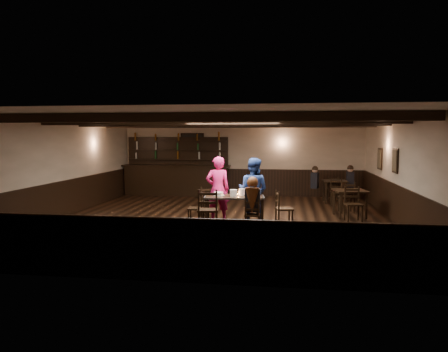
# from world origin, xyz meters

# --- Properties ---
(ground) EXTENTS (10.00, 10.00, 0.00)m
(ground) POSITION_xyz_m (0.00, 0.00, 0.00)
(ground) COLOR black
(ground) RESTS_ON ground
(room_shell) EXTENTS (9.02, 10.02, 2.71)m
(room_shell) POSITION_xyz_m (0.01, 0.04, 1.75)
(room_shell) COLOR beige
(room_shell) RESTS_ON ground
(dining_table) EXTENTS (1.55, 0.90, 0.75)m
(dining_table) POSITION_xyz_m (0.40, -0.67, 0.66)
(dining_table) COLOR black
(dining_table) RESTS_ON ground
(chair_near_left) EXTENTS (0.54, 0.52, 1.02)m
(chair_near_left) POSITION_xyz_m (-0.12, -1.50, 0.59)
(chair_near_left) COLOR black
(chair_near_left) RESTS_ON ground
(chair_near_right) EXTENTS (0.36, 0.35, 0.77)m
(chair_near_right) POSITION_xyz_m (0.90, -1.29, 0.45)
(chair_near_right) COLOR black
(chair_near_right) RESTS_ON ground
(chair_end_left) EXTENTS (0.41, 0.43, 0.87)m
(chair_end_left) POSITION_xyz_m (-0.48, -0.76, 0.51)
(chair_end_left) COLOR black
(chair_end_left) RESTS_ON ground
(chair_end_right) EXTENTS (0.48, 0.49, 0.89)m
(chair_end_right) POSITION_xyz_m (1.55, -0.60, 0.52)
(chair_end_right) COLOR black
(chair_end_right) RESTS_ON ground
(chair_far_pushed) EXTENTS (0.41, 0.39, 0.81)m
(chair_far_pushed) POSITION_xyz_m (-0.53, 0.57, 0.47)
(chair_far_pushed) COLOR black
(chair_far_pushed) RESTS_ON ground
(woman_pink) EXTENTS (0.72, 0.58, 1.71)m
(woman_pink) POSITION_xyz_m (-0.10, -0.18, 0.85)
(woman_pink) COLOR #DC2066
(woman_pink) RESTS_ON ground
(man_blue) EXTENTS (0.98, 0.86, 1.68)m
(man_blue) POSITION_xyz_m (0.83, -0.19, 0.84)
(man_blue) COLOR navy
(man_blue) RESTS_ON ground
(seated_person) EXTENTS (0.35, 0.53, 0.86)m
(seated_person) POSITION_xyz_m (0.90, -1.24, 0.85)
(seated_person) COLOR black
(seated_person) RESTS_ON ground
(cake) EXTENTS (0.28, 0.28, 0.09)m
(cake) POSITION_xyz_m (-0.00, -0.65, 0.79)
(cake) COLOR white
(cake) RESTS_ON dining_table
(plate_stack_a) EXTENTS (0.18, 0.18, 0.17)m
(plate_stack_a) POSITION_xyz_m (0.39, -0.73, 0.84)
(plate_stack_a) COLOR white
(plate_stack_a) RESTS_ON dining_table
(plate_stack_b) EXTENTS (0.15, 0.15, 0.18)m
(plate_stack_b) POSITION_xyz_m (0.57, -0.57, 0.84)
(plate_stack_b) COLOR white
(plate_stack_b) RESTS_ON dining_table
(tea_light) EXTENTS (0.05, 0.05, 0.06)m
(tea_light) POSITION_xyz_m (0.47, -0.60, 0.78)
(tea_light) COLOR #A5A8AD
(tea_light) RESTS_ON dining_table
(salt_shaker) EXTENTS (0.03, 0.03, 0.08)m
(salt_shaker) POSITION_xyz_m (0.80, -0.69, 0.79)
(salt_shaker) COLOR silver
(salt_shaker) RESTS_ON dining_table
(pepper_shaker) EXTENTS (0.03, 0.03, 0.08)m
(pepper_shaker) POSITION_xyz_m (0.84, -0.68, 0.79)
(pepper_shaker) COLOR #A5A8AD
(pepper_shaker) RESTS_ON dining_table
(drink_glass) EXTENTS (0.06, 0.06, 0.10)m
(drink_glass) POSITION_xyz_m (0.62, -0.50, 0.80)
(drink_glass) COLOR silver
(drink_glass) RESTS_ON dining_table
(menu_red) EXTENTS (0.30, 0.21, 0.00)m
(menu_red) POSITION_xyz_m (0.87, -0.71, 0.75)
(menu_red) COLOR maroon
(menu_red) RESTS_ON dining_table
(menu_blue) EXTENTS (0.28, 0.21, 0.00)m
(menu_blue) POSITION_xyz_m (0.89, -0.51, 0.75)
(menu_blue) COLOR #101053
(menu_blue) RESTS_ON dining_table
(bar_counter) EXTENTS (4.08, 0.70, 2.20)m
(bar_counter) POSITION_xyz_m (-2.46, 4.72, 0.73)
(bar_counter) COLOR black
(bar_counter) RESTS_ON ground
(back_table_a) EXTENTS (0.96, 0.96, 0.75)m
(back_table_a) POSITION_xyz_m (3.42, 1.01, 0.65)
(back_table_a) COLOR black
(back_table_a) RESTS_ON ground
(back_table_b) EXTENTS (0.81, 0.81, 0.75)m
(back_table_b) POSITION_xyz_m (3.29, 3.64, 0.65)
(back_table_b) COLOR black
(back_table_b) RESTS_ON ground
(bg_patron_left) EXTENTS (0.31, 0.41, 0.75)m
(bg_patron_left) POSITION_xyz_m (2.63, 3.74, 0.84)
(bg_patron_left) COLOR black
(bg_patron_left) RESTS_ON ground
(bg_patron_right) EXTENTS (0.24, 0.39, 0.78)m
(bg_patron_right) POSITION_xyz_m (3.82, 3.91, 0.86)
(bg_patron_right) COLOR black
(bg_patron_right) RESTS_ON ground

